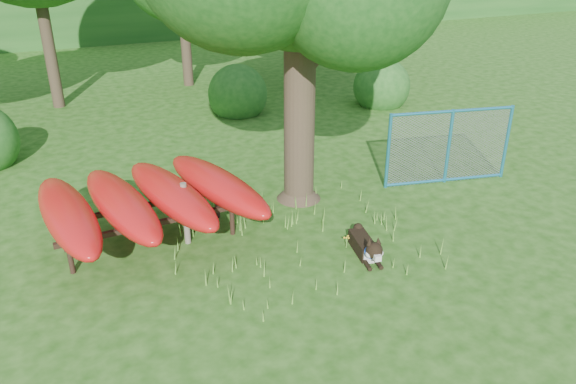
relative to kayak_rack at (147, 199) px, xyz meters
name	(u,v)px	position (x,y,z in m)	size (l,w,h in m)	color
ground	(307,278)	(2.07, -2.18, -0.87)	(80.00, 80.00, 0.00)	#1B470E
wooden_post	(186,212)	(0.60, -0.28, -0.24)	(0.32, 0.19, 1.18)	#635A4A
kayak_rack	(147,199)	(0.00, 0.00, 0.00)	(3.96, 3.51, 1.14)	black
husky_dog	(367,247)	(3.29, -2.01, -0.67)	(0.49, 1.22, 0.55)	black
fence_section	(449,147)	(6.56, 0.02, -0.03)	(2.84, 0.66, 2.81)	teal
wildflower_clump	(347,238)	(3.13, -1.59, -0.68)	(0.11, 0.09, 0.23)	#619C33
shrub_right	(380,105)	(8.57, 5.82, -0.87)	(1.80, 1.80, 1.80)	#1D541B
shrub_mid	(238,113)	(4.07, 6.82, -0.87)	(1.80, 1.80, 1.80)	#1D541B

